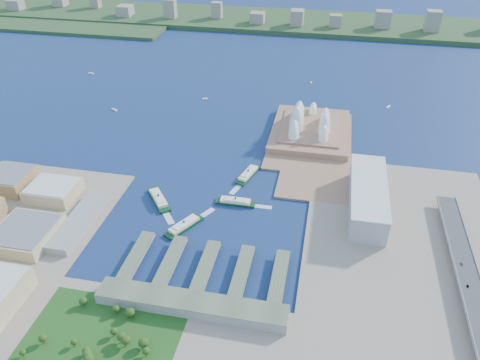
% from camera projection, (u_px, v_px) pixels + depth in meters
% --- Properties ---
extents(ground, '(3000.00, 3000.00, 0.00)m').
position_uv_depth(ground, '(211.00, 228.00, 598.27)').
color(ground, '#10254F').
rests_on(ground, ground).
extents(east_land, '(240.00, 500.00, 3.00)m').
position_uv_depth(east_land, '(409.00, 282.00, 516.43)').
color(east_land, gray).
rests_on(east_land, ground).
extents(peninsula, '(135.00, 220.00, 3.00)m').
position_uv_depth(peninsula, '(311.00, 139.00, 791.86)').
color(peninsula, '#956951').
rests_on(peninsula, ground).
extents(far_shore, '(2200.00, 260.00, 12.00)m').
position_uv_depth(far_shore, '(293.00, 22.00, 1395.59)').
color(far_shore, '#2D4926').
rests_on(far_shore, ground).
extents(opera_house, '(134.00, 180.00, 58.00)m').
position_uv_depth(opera_house, '(312.00, 118.00, 791.79)').
color(opera_house, white).
rests_on(opera_house, peninsula).
extents(toaster_building, '(45.00, 155.00, 35.00)m').
position_uv_depth(toaster_building, '(368.00, 197.00, 619.68)').
color(toaster_building, '#99999F').
rests_on(toaster_building, east_land).
extents(expressway, '(26.00, 340.00, 11.85)m').
position_uv_depth(expressway, '(471.00, 293.00, 494.12)').
color(expressway, gray).
rests_on(expressway, east_land).
extents(ferry_wharves, '(184.00, 90.00, 9.30)m').
position_uv_depth(ferry_wharves, '(206.00, 267.00, 532.09)').
color(ferry_wharves, '#535E47').
rests_on(ferry_wharves, ground).
extents(terminal_building, '(200.00, 28.00, 12.00)m').
position_uv_depth(terminal_building, '(191.00, 304.00, 480.50)').
color(terminal_building, gray).
rests_on(terminal_building, south_land).
extents(park, '(150.00, 110.00, 16.00)m').
position_uv_depth(park, '(100.00, 334.00, 447.02)').
color(park, '#194714').
rests_on(park, south_land).
extents(far_skyline, '(1900.00, 140.00, 55.00)m').
position_uv_depth(far_skyline, '(293.00, 12.00, 1360.76)').
color(far_skyline, gray).
rests_on(far_skyline, far_shore).
extents(ferry_a, '(48.85, 57.50, 11.44)m').
position_uv_depth(ferry_a, '(158.00, 198.00, 643.35)').
color(ferry_a, '#0D361C').
rests_on(ferry_a, ground).
extents(ferry_b, '(29.93, 59.16, 10.85)m').
position_uv_depth(ferry_b, '(248.00, 173.00, 696.67)').
color(ferry_b, '#0D361C').
rests_on(ferry_b, ground).
extents(ferry_c, '(41.42, 57.47, 10.93)m').
position_uv_depth(ferry_c, '(184.00, 224.00, 595.29)').
color(ferry_c, '#0D361C').
rests_on(ferry_c, ground).
extents(ferry_d, '(54.59, 14.48, 10.29)m').
position_uv_depth(ferry_d, '(235.00, 200.00, 638.79)').
color(ferry_d, '#0D361C').
rests_on(ferry_d, ground).
extents(boat_a, '(14.57, 10.13, 2.81)m').
position_uv_depth(boat_a, '(114.00, 109.00, 891.53)').
color(boat_a, white).
rests_on(boat_a, ground).
extents(boat_b, '(11.71, 7.53, 2.99)m').
position_uv_depth(boat_b, '(205.00, 99.00, 933.99)').
color(boat_b, white).
rests_on(boat_b, ground).
extents(boat_c, '(9.39, 12.43, 2.77)m').
position_uv_depth(boat_c, '(388.00, 107.00, 902.57)').
color(boat_c, white).
rests_on(boat_c, ground).
extents(boat_d, '(15.14, 6.75, 2.50)m').
position_uv_depth(boat_d, '(91.00, 73.00, 1052.38)').
color(boat_d, white).
rests_on(boat_d, ground).
extents(boat_e, '(3.69, 9.58, 2.30)m').
position_uv_depth(boat_e, '(311.00, 82.00, 1006.70)').
color(boat_e, white).
rests_on(boat_e, ground).
extents(car_b, '(1.40, 4.01, 1.32)m').
position_uv_depth(car_b, '(468.00, 286.00, 493.13)').
color(car_b, slate).
rests_on(car_b, expressway).
extents(car_c, '(1.94, 4.78, 1.39)m').
position_uv_depth(car_c, '(462.00, 264.00, 520.76)').
color(car_c, slate).
rests_on(car_c, expressway).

